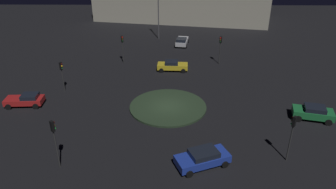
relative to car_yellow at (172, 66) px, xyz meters
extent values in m
plane|color=black|center=(-0.46, -10.68, -0.71)|extent=(114.39, 114.39, 0.00)
cylinder|color=#263823|center=(-0.46, -10.68, -0.61)|extent=(8.39, 8.39, 0.20)
cube|color=gold|center=(0.02, 0.00, -0.08)|extent=(4.24, 1.90, 0.64)
cube|color=black|center=(-0.11, 0.00, 0.45)|extent=(1.81, 1.60, 0.42)
cylinder|color=black|center=(1.56, 0.81, -0.40)|extent=(0.62, 0.24, 0.61)
cylinder|color=black|center=(1.49, -0.93, -0.40)|extent=(0.62, 0.24, 0.61)
cylinder|color=black|center=(-1.44, 0.93, -0.40)|extent=(0.62, 0.24, 0.61)
cylinder|color=black|center=(-1.51, -0.81, -0.40)|extent=(0.62, 0.24, 0.61)
cube|color=#1E7238|center=(14.32, -12.90, -0.02)|extent=(4.24, 2.69, 0.71)
cube|color=black|center=(14.43, -12.93, 0.55)|extent=(2.32, 2.02, 0.42)
cylinder|color=black|center=(12.73, -13.43, -0.37)|extent=(0.70, 0.37, 0.67)
cylinder|color=black|center=(13.16, -11.69, -0.37)|extent=(0.70, 0.37, 0.67)
cylinder|color=black|center=(15.47, -14.12, -0.37)|extent=(0.70, 0.37, 0.67)
cylinder|color=black|center=(15.90, -12.37, -0.37)|extent=(0.70, 0.37, 0.67)
cube|color=silver|center=(1.65, 11.46, -0.07)|extent=(2.39, 4.42, 0.66)
cube|color=black|center=(1.51, 10.53, 0.49)|extent=(1.84, 2.13, 0.46)
cylinder|color=black|center=(0.99, 13.09, -0.40)|extent=(0.31, 0.64, 0.61)
cylinder|color=black|center=(2.75, 12.82, -0.40)|extent=(0.31, 0.64, 0.61)
cylinder|color=black|center=(0.54, 10.09, -0.40)|extent=(0.31, 0.64, 0.61)
cylinder|color=black|center=(2.30, 9.83, -0.40)|extent=(0.31, 0.64, 0.61)
cube|color=red|center=(-16.30, -10.42, -0.09)|extent=(4.12, 1.93, 0.60)
cube|color=black|center=(-15.61, -10.38, 0.42)|extent=(1.78, 1.60, 0.43)
cylinder|color=black|center=(-17.70, -11.35, -0.39)|extent=(0.64, 0.25, 0.63)
cylinder|color=black|center=(-17.80, -9.64, -0.39)|extent=(0.64, 0.25, 0.63)
cylinder|color=black|center=(-14.80, -11.19, -0.39)|extent=(0.64, 0.25, 0.63)
cylinder|color=black|center=(-14.90, -9.48, -0.39)|extent=(0.64, 0.25, 0.63)
cube|color=#1E38A5|center=(2.46, -20.36, -0.07)|extent=(4.76, 3.36, 0.66)
cube|color=black|center=(2.55, -20.32, 0.48)|extent=(2.69, 2.35, 0.44)
cylinder|color=black|center=(1.35, -21.81, -0.41)|extent=(0.64, 0.43, 0.60)
cylinder|color=black|center=(0.65, -20.10, -0.41)|extent=(0.64, 0.43, 0.60)
cylinder|color=black|center=(4.27, -20.62, -0.41)|extent=(0.64, 0.43, 0.60)
cylinder|color=black|center=(3.58, -18.91, -0.41)|extent=(0.64, 0.43, 0.60)
cylinder|color=#2D2D2D|center=(6.84, 2.62, 0.89)|extent=(0.12, 0.12, 3.20)
cube|color=black|center=(6.84, 2.62, 2.94)|extent=(0.37, 0.34, 0.90)
sphere|color=red|center=(6.77, 2.49, 3.21)|extent=(0.20, 0.20, 0.20)
sphere|color=#4C380F|center=(6.77, 2.49, 2.94)|extent=(0.20, 0.20, 0.20)
sphere|color=#0F3819|center=(6.77, 2.49, 2.67)|extent=(0.20, 0.20, 0.20)
cylinder|color=#2D2D2D|center=(9.58, -19.62, 0.96)|extent=(0.12, 0.12, 3.34)
cube|color=black|center=(9.58, -19.62, 3.09)|extent=(0.36, 0.37, 0.90)
sphere|color=#3F0C0C|center=(9.47, -19.52, 3.36)|extent=(0.20, 0.20, 0.20)
sphere|color=#4C380F|center=(9.47, -19.52, 3.09)|extent=(0.20, 0.20, 0.20)
sphere|color=#1EE53F|center=(9.47, -19.52, 2.82)|extent=(0.20, 0.20, 0.20)
cylinder|color=#2D2D2D|center=(-13.01, -6.81, 0.70)|extent=(0.12, 0.12, 2.82)
cube|color=black|center=(-13.01, -6.81, 2.56)|extent=(0.30, 0.35, 0.90)
sphere|color=#3F0C0C|center=(-12.87, -6.85, 2.83)|extent=(0.20, 0.20, 0.20)
sphere|color=yellow|center=(-12.87, -6.85, 2.56)|extent=(0.20, 0.20, 0.20)
sphere|color=#0F3819|center=(-12.87, -6.85, 2.29)|extent=(0.20, 0.20, 0.20)
cylinder|color=#2D2D2D|center=(-7.21, 2.75, 0.90)|extent=(0.12, 0.12, 3.21)
cube|color=black|center=(-7.21, 2.75, 2.96)|extent=(0.37, 0.33, 0.90)
sphere|color=red|center=(-7.14, 2.62, 3.23)|extent=(0.20, 0.20, 0.20)
sphere|color=#4C380F|center=(-7.14, 2.62, 2.96)|extent=(0.20, 0.20, 0.20)
sphere|color=#0F3819|center=(-7.14, 2.62, 2.69)|extent=(0.20, 0.20, 0.20)
cylinder|color=#2D2D2D|center=(-9.10, -20.77, 1.02)|extent=(0.12, 0.12, 3.46)
cube|color=black|center=(-9.10, -20.77, 3.20)|extent=(0.37, 0.36, 0.90)
sphere|color=#3F0C0C|center=(-9.01, -20.66, 3.47)|extent=(0.20, 0.20, 0.20)
sphere|color=#4C380F|center=(-9.01, -20.66, 3.20)|extent=(0.20, 0.20, 0.20)
sphere|color=#1EE53F|center=(-9.01, -20.66, 2.93)|extent=(0.20, 0.20, 0.20)
cylinder|color=#4C4C51|center=(-2.51, 15.11, 3.83)|extent=(0.18, 0.18, 9.07)
cube|color=#ADA893|center=(1.97, 30.69, 3.45)|extent=(38.60, 19.16, 8.31)
camera|label=1|loc=(-0.05, -40.89, 16.12)|focal=33.75mm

